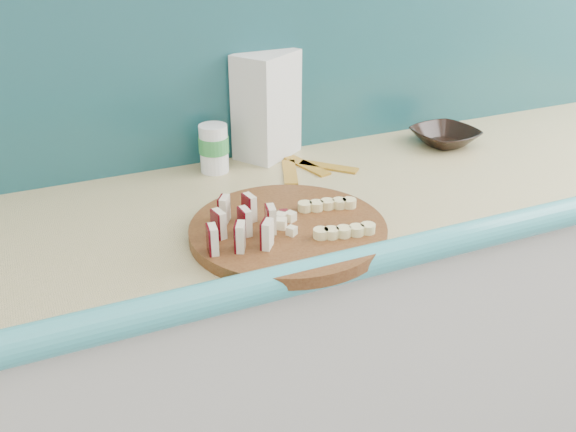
{
  "coord_description": "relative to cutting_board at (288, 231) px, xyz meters",
  "views": [
    {
      "loc": [
        -0.64,
        0.35,
        1.51
      ],
      "look_at": [
        -0.2,
        1.34,
        0.95
      ],
      "focal_mm": 40.0,
      "sensor_mm": 36.0,
      "label": 1
    }
  ],
  "objects": [
    {
      "name": "banana_slices",
      "position": [
        0.09,
        -0.02,
        0.02
      ],
      "size": [
        0.14,
        0.16,
        0.02
      ],
      "color": "#EBDB90",
      "rests_on": "cutting_board"
    },
    {
      "name": "brown_bowl",
      "position": [
        0.58,
        0.29,
        0.01
      ],
      "size": [
        0.19,
        0.19,
        0.04
      ],
      "primitive_type": "imported",
      "rotation": [
        0.0,
        0.0,
        0.14
      ],
      "color": "black",
      "rests_on": "kitchen_counter"
    },
    {
      "name": "cutting_board",
      "position": [
        0.0,
        0.0,
        0.0
      ],
      "size": [
        0.46,
        0.46,
        0.02
      ],
      "primitive_type": "cylinder",
      "rotation": [
        0.0,
        0.0,
        -0.23
      ],
      "color": "#45210E",
      "rests_on": "kitchen_counter"
    },
    {
      "name": "backsplash",
      "position": [
        0.3,
        0.44,
        0.24
      ],
      "size": [
        2.2,
        0.02,
        0.5
      ],
      "primitive_type": "cube",
      "color": "teal",
      "rests_on": "kitchen_counter"
    },
    {
      "name": "banana_peel",
      "position": [
        0.18,
        0.28,
        -0.01
      ],
      "size": [
        0.2,
        0.16,
        0.01
      ],
      "rotation": [
        0.0,
        0.0,
        0.07
      ],
      "color": "gold",
      "rests_on": "kitchen_counter"
    },
    {
      "name": "apple_wedges",
      "position": [
        -0.1,
        -0.0,
        0.04
      ],
      "size": [
        0.15,
        0.16,
        0.05
      ],
      "color": "beige",
      "rests_on": "cutting_board"
    },
    {
      "name": "kitchen_counter",
      "position": [
        0.3,
        0.15,
        -0.47
      ],
      "size": [
        2.2,
        0.63,
        0.91
      ],
      "color": "beige",
      "rests_on": "ground"
    },
    {
      "name": "canister",
      "position": [
        -0.03,
        0.37,
        0.05
      ],
      "size": [
        0.07,
        0.07,
        0.11
      ],
      "rotation": [
        0.0,
        0.0,
        -0.38
      ],
      "color": "white",
      "rests_on": "kitchen_counter"
    },
    {
      "name": "flour_bag",
      "position": [
        0.13,
        0.42,
        0.12
      ],
      "size": [
        0.19,
        0.17,
        0.26
      ],
      "primitive_type": "cube",
      "rotation": [
        0.0,
        0.0,
        0.57
      ],
      "color": "silver",
      "rests_on": "kitchen_counter"
    },
    {
      "name": "apple_chunks",
      "position": [
        -0.02,
        0.0,
        0.02
      ],
      "size": [
        0.06,
        0.07,
        0.02
      ],
      "color": "#FFF8CB",
      "rests_on": "cutting_board"
    }
  ]
}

